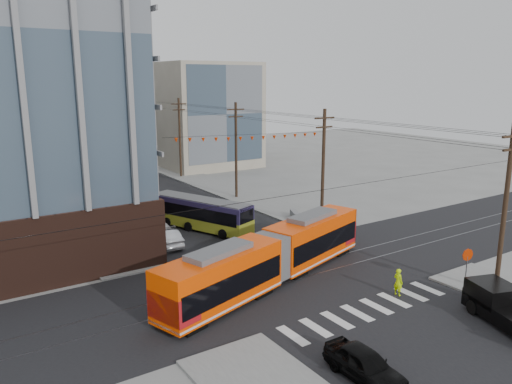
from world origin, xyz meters
TOP-DOWN VIEW (x-y plane):
  - ground at (0.00, 0.00)m, footprint 160.00×160.00m
  - bg_bldg_ne_near at (16.00, 48.00)m, footprint 14.00×14.00m
  - bg_bldg_ne_far at (18.00, 68.00)m, footprint 16.00×16.00m
  - utility_pole_near at (8.50, -6.00)m, footprint 0.30×0.30m
  - utility_pole_far at (8.50, 56.00)m, footprint 0.30×0.30m
  - streetcar at (-2.41, 3.58)m, footprint 18.88×8.13m
  - city_bus at (-0.72, 17.26)m, footprint 6.06×10.65m
  - pickup_truck at (5.05, -9.01)m, footprint 3.86×6.22m
  - black_sedan at (-5.28, -7.96)m, footprint 1.79×4.37m
  - parked_car_silver at (-5.20, 14.61)m, footprint 1.83×4.44m
  - parked_car_white at (-4.92, 17.76)m, footprint 2.11×4.82m
  - parked_car_grey at (-6.08, 25.10)m, footprint 2.84×5.18m
  - pedestrian at (3.17, -2.59)m, footprint 0.46×0.67m
  - stop_sign at (7.21, -4.64)m, footprint 1.01×1.01m
  - jersey_barrier at (8.30, 14.31)m, footprint 2.34×3.87m

SIDE VIEW (x-z plane):
  - ground at x=0.00m, z-range 0.00..0.00m
  - jersey_barrier at x=8.30m, z-range 0.00..0.77m
  - parked_car_grey at x=-6.08m, z-range 0.00..1.37m
  - parked_car_white at x=-4.92m, z-range 0.00..1.38m
  - parked_car_silver at x=-5.20m, z-range 0.00..1.43m
  - black_sedan at x=-5.28m, z-range 0.00..1.49m
  - pedestrian at x=3.17m, z-range 0.00..1.79m
  - pickup_truck at x=5.05m, z-range 0.00..1.99m
  - stop_sign at x=7.21m, z-range 0.00..2.76m
  - city_bus at x=-0.72m, z-range 0.00..2.99m
  - streetcar at x=-2.41m, z-range 0.00..3.65m
  - utility_pole_near at x=8.50m, z-range 0.00..11.00m
  - utility_pole_far at x=8.50m, z-range 0.00..11.00m
  - bg_bldg_ne_far at x=18.00m, z-range 0.00..14.00m
  - bg_bldg_ne_near at x=16.00m, z-range 0.00..16.00m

